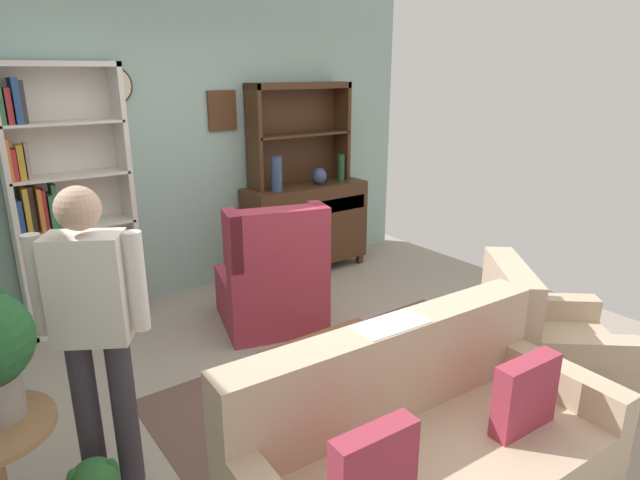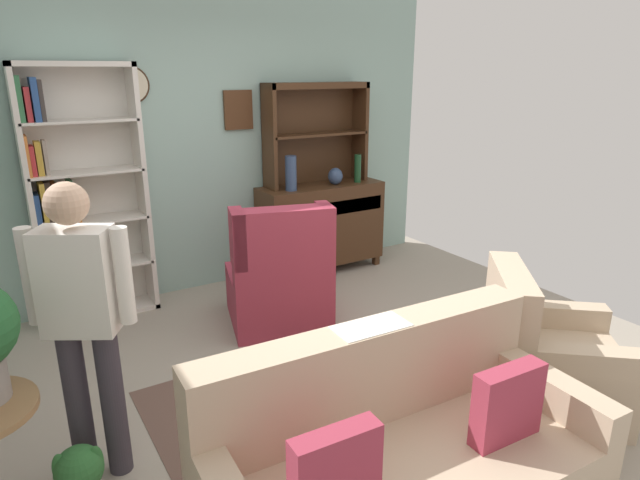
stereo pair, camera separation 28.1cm
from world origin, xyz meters
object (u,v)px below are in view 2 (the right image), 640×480
Objects in this scene: vase_round at (335,176)px; wingback_chair at (279,282)px; bookshelf at (78,201)px; sideboard_hutch at (315,120)px; armchair_floral at (546,361)px; book_stack at (322,349)px; potted_plant_small at (80,472)px; person_reading at (83,314)px; bottle_wine at (358,168)px; coffee_table at (328,359)px; couch_floral at (401,467)px; sideboard at (321,224)px; vase_tall at (291,173)px.

wingback_chair is (-1.10, -0.86, -0.62)m from vase_round.
bookshelf is 2.34m from sideboard_hutch.
book_stack is at bearing 153.34° from armchair_floral.
person_reading reaches higher than potted_plant_small.
bottle_wine is 0.27× the size of armchair_floral.
couch_floral is at bearing -101.71° from coffee_table.
sideboard is at bearing 167.11° from bottle_wine.
vase_tall is 0.22× the size of person_reading.
coffee_table is at bearing -124.19° from vase_round.
bookshelf is 1.35× the size of person_reading.
book_stack is (-1.26, 0.63, 0.16)m from armchair_floral.
book_stack is at bearing -8.79° from person_reading.
bookshelf is at bearing 114.27° from coffee_table.
wingback_chair is 1.97m from person_reading.
vase_round is 0.09× the size of couch_floral.
potted_plant_small is (-2.71, -2.15, -0.32)m from sideboard.
wingback_chair is (-1.36, -0.83, -0.68)m from bottle_wine.
person_reading is 7.19× the size of book_stack.
bookshelf reaches higher than vase_round.
armchair_floral is 2.72m from potted_plant_small.
wingback_chair is at bearing -37.79° from bookshelf.
bookshelf is 7.27× the size of bottle_wine.
sideboard is 1.06m from sideboard_hutch.
person_reading reaches higher than bottle_wine.
sideboard_hutch is at bearing 59.62° from book_stack.
armchair_floral is 1.03× the size of wingback_chair.
vase_round is 0.16× the size of armchair_floral.
bookshelf is 6.59× the size of potted_plant_small.
person_reading is 1.35m from book_stack.
sideboard_hutch is 1.05× the size of wingback_chair.
sideboard_hutch is at bearing 65.16° from couch_floral.
vase_round reaches higher than book_stack.
book_stack is (0.95, -2.23, -0.57)m from bookshelf.
potted_plant_small is 1.41m from book_stack.
sideboard is 7.65× the size of vase_round.
bottle_wine is (0.26, -0.02, 0.06)m from vase_round.
bottle_wine is 1.33× the size of book_stack.
bottle_wine reaches higher than wingback_chair.
sideboard is 0.71× the size of couch_floral.
bookshelf is 2.43m from potted_plant_small.
sideboard_hutch is 3.79m from potted_plant_small.
book_stack is (1.38, 0.01, 0.26)m from potted_plant_small.
vase_tall is 1.97× the size of vase_round.
wingback_chair reaches higher than armchair_floral.
person_reading is at bearing 172.17° from coffee_table.
sideboard_hutch reaches higher than book_stack.
vase_tall reaches higher than sideboard.
sideboard is at bearing 64.39° from couch_floral.
vase_tall is at bearing 96.98° from armchair_floral.
sideboard is at bearing 59.16° from coffee_table.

